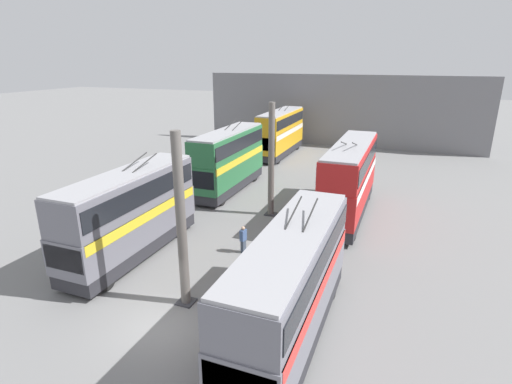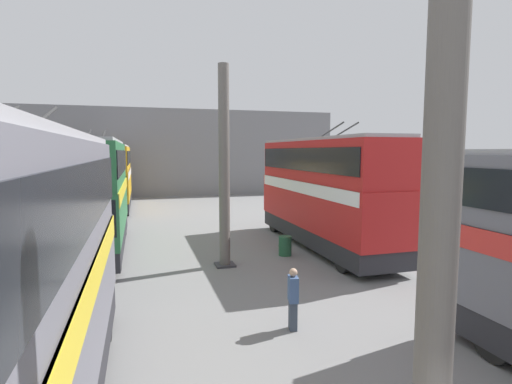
{
  "view_description": "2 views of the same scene",
  "coord_description": "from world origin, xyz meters",
  "px_view_note": "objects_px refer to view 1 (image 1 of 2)",
  "views": [
    {
      "loc": [
        -11.95,
        -9.03,
        11.03
      ],
      "look_at": [
        10.27,
        -0.37,
        3.04
      ],
      "focal_mm": 28.0,
      "sensor_mm": 36.0,
      "label": 1
    },
    {
      "loc": [
        -1.73,
        3.34,
        4.76
      ],
      "look_at": [
        13.09,
        -1.02,
        3.18
      ],
      "focal_mm": 28.0,
      "sensor_mm": 36.0,
      "label": 2
    }
  ],
  "objects_px": {
    "person_by_left_row": "(206,343)",
    "oil_drum": "(313,210)",
    "bus_left_far": "(350,176)",
    "person_aisle_midway": "(243,239)",
    "bus_right_far": "(281,130)",
    "bus_right_mid": "(228,157)",
    "bus_right_near": "(130,210)",
    "bus_left_near": "(291,281)"
  },
  "relations": [
    {
      "from": "person_by_left_row",
      "to": "oil_drum",
      "type": "height_order",
      "value": "person_by_left_row"
    },
    {
      "from": "bus_left_near",
      "to": "oil_drum",
      "type": "bearing_deg",
      "value": 9.67
    },
    {
      "from": "bus_left_near",
      "to": "person_by_left_row",
      "type": "relative_size",
      "value": 6.77
    },
    {
      "from": "bus_right_near",
      "to": "bus_right_far",
      "type": "relative_size",
      "value": 0.92
    },
    {
      "from": "bus_right_mid",
      "to": "person_by_left_row",
      "type": "height_order",
      "value": "bus_right_mid"
    },
    {
      "from": "bus_left_far",
      "to": "bus_right_near",
      "type": "height_order",
      "value": "bus_left_far"
    },
    {
      "from": "person_aisle_midway",
      "to": "bus_left_far",
      "type": "bearing_deg",
      "value": -108.35
    },
    {
      "from": "bus_left_near",
      "to": "oil_drum",
      "type": "xyz_separation_m",
      "value": [
        13.69,
        2.33,
        -2.29
      ]
    },
    {
      "from": "bus_left_far",
      "to": "person_aisle_midway",
      "type": "relative_size",
      "value": 6.75
    },
    {
      "from": "bus_right_near",
      "to": "bus_right_far",
      "type": "bearing_deg",
      "value": -0.0
    },
    {
      "from": "bus_left_far",
      "to": "bus_right_far",
      "type": "distance_m",
      "value": 19.88
    },
    {
      "from": "bus_right_mid",
      "to": "person_by_left_row",
      "type": "distance_m",
      "value": 21.05
    },
    {
      "from": "bus_right_near",
      "to": "bus_right_mid",
      "type": "xyz_separation_m",
      "value": [
        13.18,
        -0.0,
        0.12
      ]
    },
    {
      "from": "bus_right_far",
      "to": "person_by_left_row",
      "type": "height_order",
      "value": "bus_right_far"
    },
    {
      "from": "bus_left_near",
      "to": "bus_right_far",
      "type": "height_order",
      "value": "bus_right_far"
    },
    {
      "from": "oil_drum",
      "to": "bus_right_mid",
      "type": "bearing_deg",
      "value": 68.5
    },
    {
      "from": "bus_left_near",
      "to": "oil_drum",
      "type": "distance_m",
      "value": 14.08
    },
    {
      "from": "bus_right_far",
      "to": "person_by_left_row",
      "type": "xyz_separation_m",
      "value": [
        -33.85,
        -8.06,
        -2.17
      ]
    },
    {
      "from": "person_by_left_row",
      "to": "oil_drum",
      "type": "distance_m",
      "value": 16.06
    },
    {
      "from": "bus_left_far",
      "to": "person_by_left_row",
      "type": "distance_m",
      "value": 17.41
    },
    {
      "from": "bus_left_near",
      "to": "bus_left_far",
      "type": "height_order",
      "value": "bus_left_far"
    },
    {
      "from": "bus_left_far",
      "to": "bus_right_far",
      "type": "bearing_deg",
      "value": 32.38
    },
    {
      "from": "bus_right_far",
      "to": "person_aisle_midway",
      "type": "bearing_deg",
      "value": -166.9
    },
    {
      "from": "bus_right_mid",
      "to": "person_by_left_row",
      "type": "relative_size",
      "value": 6.55
    },
    {
      "from": "person_by_left_row",
      "to": "bus_right_near",
      "type": "bearing_deg",
      "value": 36.77
    },
    {
      "from": "person_by_left_row",
      "to": "oil_drum",
      "type": "bearing_deg",
      "value": -16.78
    },
    {
      "from": "bus_left_near",
      "to": "person_aisle_midway",
      "type": "relative_size",
      "value": 6.22
    },
    {
      "from": "bus_left_far",
      "to": "bus_right_mid",
      "type": "xyz_separation_m",
      "value": [
        2.27,
        10.65,
        -0.07
      ]
    },
    {
      "from": "bus_right_near",
      "to": "bus_right_mid",
      "type": "relative_size",
      "value": 0.99
    },
    {
      "from": "bus_left_far",
      "to": "person_aisle_midway",
      "type": "distance_m",
      "value": 9.79
    },
    {
      "from": "person_aisle_midway",
      "to": "bus_left_near",
      "type": "bearing_deg",
      "value": 138.7
    },
    {
      "from": "bus_right_near",
      "to": "oil_drum",
      "type": "relative_size",
      "value": 11.15
    },
    {
      "from": "person_aisle_midway",
      "to": "oil_drum",
      "type": "height_order",
      "value": "person_aisle_midway"
    },
    {
      "from": "bus_right_near",
      "to": "oil_drum",
      "type": "xyz_separation_m",
      "value": [
        9.9,
        -8.31,
        -2.43
      ]
    },
    {
      "from": "bus_left_far",
      "to": "person_by_left_row",
      "type": "relative_size",
      "value": 7.34
    },
    {
      "from": "bus_left_near",
      "to": "oil_drum",
      "type": "height_order",
      "value": "bus_left_near"
    },
    {
      "from": "bus_right_far",
      "to": "oil_drum",
      "type": "height_order",
      "value": "bus_right_far"
    },
    {
      "from": "person_by_left_row",
      "to": "bus_left_near",
      "type": "bearing_deg",
      "value": -63.49
    },
    {
      "from": "bus_right_far",
      "to": "person_aisle_midway",
      "type": "xyz_separation_m",
      "value": [
        -25.03,
        -5.82,
        -2.09
      ]
    },
    {
      "from": "bus_left_far",
      "to": "oil_drum",
      "type": "xyz_separation_m",
      "value": [
        -1.01,
        2.33,
        -2.62
      ]
    },
    {
      "from": "bus_right_mid",
      "to": "oil_drum",
      "type": "bearing_deg",
      "value": -111.5
    },
    {
      "from": "bus_right_near",
      "to": "person_by_left_row",
      "type": "relative_size",
      "value": 6.46
    }
  ]
}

